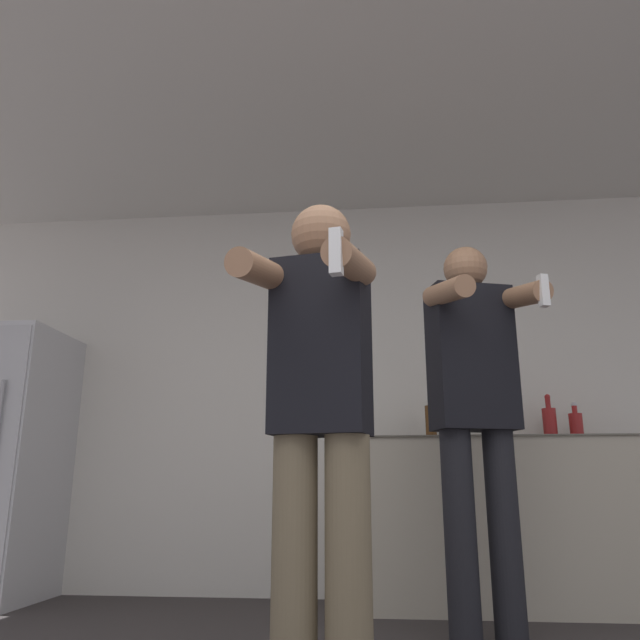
{
  "coord_description": "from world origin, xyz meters",
  "views": [
    {
      "loc": [
        0.0,
        -1.22,
        0.64
      ],
      "look_at": [
        -0.2,
        0.87,
        1.21
      ],
      "focal_mm": 35.0,
      "sensor_mm": 36.0,
      "label": 1
    }
  ],
  "objects_px": {
    "bottle_tall_gin": "(575,425)",
    "person_man_side": "(475,402)",
    "bottle_red_label": "(430,421)",
    "bottle_brown_liquor": "(486,416)",
    "bottle_clear_vodka": "(549,422)",
    "person_woman_foreground": "(319,408)"
  },
  "relations": [
    {
      "from": "bottle_clear_vodka",
      "to": "bottle_red_label",
      "type": "relative_size",
      "value": 0.93
    },
    {
      "from": "bottle_brown_liquor",
      "to": "bottle_tall_gin",
      "type": "xyz_separation_m",
      "value": [
        0.51,
        0.0,
        -0.05
      ]
    },
    {
      "from": "bottle_tall_gin",
      "to": "person_woman_foreground",
      "type": "relative_size",
      "value": 0.13
    },
    {
      "from": "bottle_tall_gin",
      "to": "person_woman_foreground",
      "type": "height_order",
      "value": "person_woman_foreground"
    },
    {
      "from": "bottle_red_label",
      "to": "person_woman_foreground",
      "type": "xyz_separation_m",
      "value": [
        -0.5,
        -1.76,
        -0.13
      ]
    },
    {
      "from": "bottle_tall_gin",
      "to": "bottle_red_label",
      "type": "xyz_separation_m",
      "value": [
        -0.85,
        0.0,
        0.03
      ]
    },
    {
      "from": "bottle_clear_vodka",
      "to": "person_man_side",
      "type": "height_order",
      "value": "person_man_side"
    },
    {
      "from": "bottle_tall_gin",
      "to": "person_man_side",
      "type": "height_order",
      "value": "person_man_side"
    },
    {
      "from": "bottle_tall_gin",
      "to": "bottle_clear_vodka",
      "type": "height_order",
      "value": "bottle_clear_vodka"
    },
    {
      "from": "bottle_brown_liquor",
      "to": "person_man_side",
      "type": "bearing_deg",
      "value": -102.01
    },
    {
      "from": "person_woman_foreground",
      "to": "bottle_red_label",
      "type": "bearing_deg",
      "value": 74.13
    },
    {
      "from": "person_man_side",
      "to": "bottle_brown_liquor",
      "type": "bearing_deg",
      "value": 77.99
    },
    {
      "from": "bottle_brown_liquor",
      "to": "person_man_side",
      "type": "height_order",
      "value": "person_man_side"
    },
    {
      "from": "bottle_brown_liquor",
      "to": "person_woman_foreground",
      "type": "relative_size",
      "value": 0.2
    },
    {
      "from": "bottle_brown_liquor",
      "to": "bottle_red_label",
      "type": "relative_size",
      "value": 1.16
    },
    {
      "from": "bottle_clear_vodka",
      "to": "person_man_side",
      "type": "distance_m",
      "value": 1.1
    },
    {
      "from": "bottle_brown_liquor",
      "to": "person_woman_foreground",
      "type": "bearing_deg",
      "value": -115.33
    },
    {
      "from": "bottle_brown_liquor",
      "to": "bottle_tall_gin",
      "type": "height_order",
      "value": "bottle_brown_liquor"
    },
    {
      "from": "bottle_clear_vodka",
      "to": "person_woman_foreground",
      "type": "bearing_deg",
      "value": -124.21
    },
    {
      "from": "bottle_brown_liquor",
      "to": "person_woman_foreground",
      "type": "height_order",
      "value": "person_woman_foreground"
    },
    {
      "from": "bottle_tall_gin",
      "to": "bottle_clear_vodka",
      "type": "relative_size",
      "value": 0.82
    },
    {
      "from": "bottle_tall_gin",
      "to": "person_woman_foreground",
      "type": "xyz_separation_m",
      "value": [
        -1.35,
        -1.76,
        -0.1
      ]
    }
  ]
}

